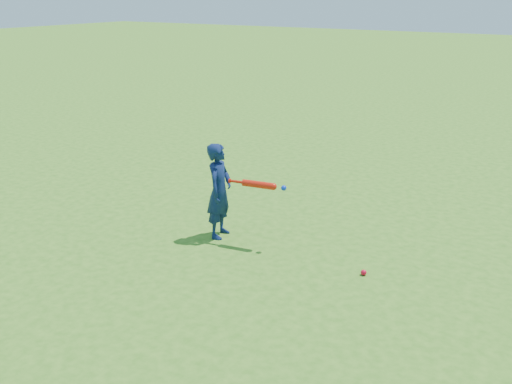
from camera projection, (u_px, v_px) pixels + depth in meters
ground at (186, 226)px, 7.65m from camera, size 80.00×80.00×0.00m
child at (219, 191)px, 7.16m from camera, size 0.38×0.50×1.22m
ground_ball_red at (364, 272)px, 6.33m from camera, size 0.07×0.07×0.07m
bat_swing at (261, 185)px, 6.85m from camera, size 0.74×0.17×0.08m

